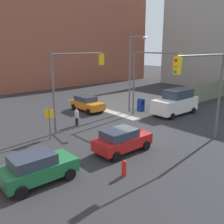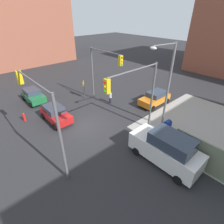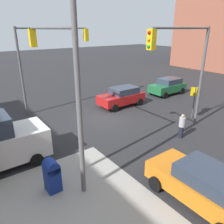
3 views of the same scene
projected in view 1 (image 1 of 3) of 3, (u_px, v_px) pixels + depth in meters
ground_plane at (133, 136)px, 20.03m from camera, size 120.00×120.00×0.00m
sidewalk_corner at (133, 102)px, 32.30m from camera, size 12.00×12.00×0.01m
construction_fence at (210, 91)px, 33.27m from camera, size 19.55×0.12×2.40m
building_warehouse_north at (59, 38)px, 50.73m from camera, size 32.00×18.00×17.29m
smokestack at (128, 44)px, 57.94m from camera, size 1.80×1.80×15.07m
traffic_signal_nw_corner at (74, 76)px, 20.57m from camera, size 5.22×0.36×6.50m
traffic_signal_se_corner at (205, 81)px, 16.93m from camera, size 5.98×0.36×6.50m
traffic_signal_ne_corner at (150, 72)px, 23.40m from camera, size 0.36×5.65×6.50m
street_lamp_corner at (132, 69)px, 26.06m from camera, size 0.79×2.64×8.00m
warning_sign_two_way at (49, 119)px, 18.89m from camera, size 0.48×0.48×2.40m
mailbox_blue at (141, 105)px, 27.41m from camera, size 0.56×0.64×1.43m
fire_hydrant at (124, 168)px, 13.67m from camera, size 0.26×0.26×0.94m
sedan_orange at (87, 103)px, 27.66m from camera, size 2.02×4.24×1.62m
sedan_green at (37, 167)px, 12.96m from camera, size 3.86×2.02×1.62m
coupe_red at (122, 140)px, 16.79m from camera, size 4.05×2.02×1.62m
van_white_delivery at (176, 102)px, 26.13m from camera, size 5.40×2.32×2.62m
pedestrian_crossing at (77, 117)px, 22.38m from camera, size 0.36×0.36×1.55m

